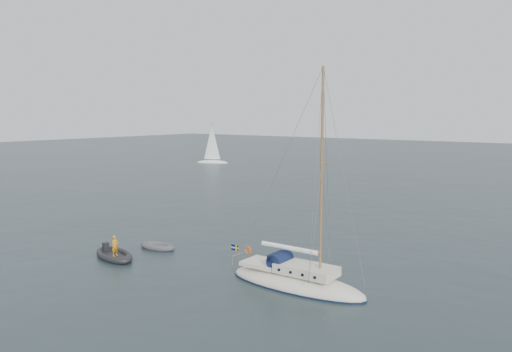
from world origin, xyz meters
The scene contains 5 objects.
ground centered at (0.00, 0.00, 0.00)m, with size 300.00×300.00×0.00m, color black.
sailboat centered at (2.27, -2.36, 0.91)m, with size 8.48×2.55×12.08m.
dinghy centered at (-9.39, -1.55, 0.17)m, with size 2.75×1.24×0.39m.
rib centered at (-10.00, -4.73, 0.24)m, with size 3.88×1.76×1.54m.
distant_yacht_a centered at (-46.52, 46.36, 3.41)m, with size 6.02×3.21×7.98m.
Camera 1 is at (15.82, -24.42, 9.20)m, focal length 35.00 mm.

